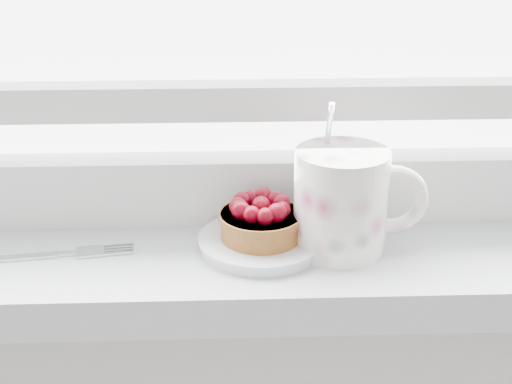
{
  "coord_description": "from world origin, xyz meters",
  "views": [
    {
      "loc": [
        -0.02,
        1.27,
        1.27
      ],
      "look_at": [
        -0.0,
        1.88,
        1.01
      ],
      "focal_mm": 50.0,
      "sensor_mm": 36.0,
      "label": 1
    }
  ],
  "objects_px": {
    "raspberry_tart": "(261,219)",
    "floral_mug": "(344,199)",
    "saucer": "(261,242)",
    "fork": "(42,256)"
  },
  "relations": [
    {
      "from": "raspberry_tart",
      "to": "floral_mug",
      "type": "relative_size",
      "value": 0.57
    },
    {
      "from": "raspberry_tart",
      "to": "floral_mug",
      "type": "bearing_deg",
      "value": -3.09
    },
    {
      "from": "saucer",
      "to": "fork",
      "type": "height_order",
      "value": "saucer"
    },
    {
      "from": "floral_mug",
      "to": "raspberry_tart",
      "type": "bearing_deg",
      "value": 176.91
    },
    {
      "from": "raspberry_tart",
      "to": "floral_mug",
      "type": "height_order",
      "value": "floral_mug"
    },
    {
      "from": "saucer",
      "to": "fork",
      "type": "relative_size",
      "value": 0.71
    },
    {
      "from": "saucer",
      "to": "floral_mug",
      "type": "bearing_deg",
      "value": -3.01
    },
    {
      "from": "saucer",
      "to": "fork",
      "type": "distance_m",
      "value": 0.21
    },
    {
      "from": "saucer",
      "to": "floral_mug",
      "type": "relative_size",
      "value": 0.85
    },
    {
      "from": "saucer",
      "to": "fork",
      "type": "xyz_separation_m",
      "value": [
        -0.21,
        -0.01,
        -0.0
      ]
    }
  ]
}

